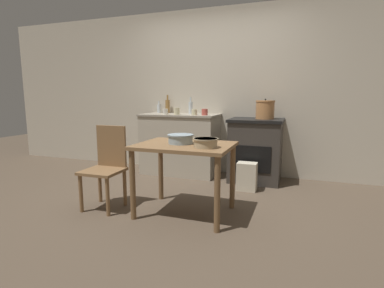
{
  "coord_description": "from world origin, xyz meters",
  "views": [
    {
      "loc": [
        1.29,
        -3.06,
        1.22
      ],
      "look_at": [
        0.0,
        0.5,
        0.61
      ],
      "focal_mm": 28.0,
      "sensor_mm": 36.0,
      "label": 1
    }
  ],
  "objects_px": {
    "chair": "(106,165)",
    "stock_pot": "(265,110)",
    "cup_center": "(205,112)",
    "bottle_mid_left": "(168,106)",
    "mixing_bowl_small": "(206,142)",
    "stove": "(256,150)",
    "cup_mid_right": "(177,111)",
    "flour_sack": "(247,177)",
    "work_table": "(185,155)",
    "cup_center_right": "(165,112)",
    "bottle_left": "(191,108)",
    "bottle_far_left": "(159,108)",
    "cup_center_left": "(194,112)",
    "mixing_bowl_large": "(181,138)"
  },
  "relations": [
    {
      "from": "chair",
      "to": "cup_center",
      "type": "distance_m",
      "value": 1.7
    },
    {
      "from": "cup_mid_right",
      "to": "cup_center",
      "type": "bearing_deg",
      "value": 0.45
    },
    {
      "from": "flour_sack",
      "to": "mixing_bowl_large",
      "type": "distance_m",
      "value": 1.27
    },
    {
      "from": "chair",
      "to": "mixing_bowl_large",
      "type": "relative_size",
      "value": 3.33
    },
    {
      "from": "stock_pot",
      "to": "bottle_mid_left",
      "type": "distance_m",
      "value": 1.62
    },
    {
      "from": "work_table",
      "to": "cup_center_right",
      "type": "height_order",
      "value": "cup_center_right"
    },
    {
      "from": "flour_sack",
      "to": "cup_mid_right",
      "type": "height_order",
      "value": "cup_mid_right"
    },
    {
      "from": "work_table",
      "to": "stock_pot",
      "type": "xyz_separation_m",
      "value": [
        0.62,
        1.51,
        0.41
      ]
    },
    {
      "from": "mixing_bowl_large",
      "to": "bottle_left",
      "type": "distance_m",
      "value": 1.63
    },
    {
      "from": "mixing_bowl_large",
      "to": "mixing_bowl_small",
      "type": "xyz_separation_m",
      "value": [
        0.31,
        -0.14,
        -0.0
      ]
    },
    {
      "from": "work_table",
      "to": "cup_center_left",
      "type": "distance_m",
      "value": 1.46
    },
    {
      "from": "stove",
      "to": "cup_center_left",
      "type": "bearing_deg",
      "value": -171.14
    },
    {
      "from": "stove",
      "to": "cup_center",
      "type": "xyz_separation_m",
      "value": [
        -0.73,
        -0.13,
        0.54
      ]
    },
    {
      "from": "flour_sack",
      "to": "stock_pot",
      "type": "distance_m",
      "value": 1.0
    },
    {
      "from": "stove",
      "to": "chair",
      "type": "xyz_separation_m",
      "value": [
        -1.4,
        -1.6,
        0.02
      ]
    },
    {
      "from": "stock_pot",
      "to": "flour_sack",
      "type": "bearing_deg",
      "value": -105.56
    },
    {
      "from": "cup_center",
      "to": "bottle_mid_left",
      "type": "bearing_deg",
      "value": 154.24
    },
    {
      "from": "bottle_far_left",
      "to": "cup_center_right",
      "type": "relative_size",
      "value": 2.18
    },
    {
      "from": "work_table",
      "to": "flour_sack",
      "type": "relative_size",
      "value": 2.61
    },
    {
      "from": "chair",
      "to": "stock_pot",
      "type": "height_order",
      "value": "stock_pot"
    },
    {
      "from": "stock_pot",
      "to": "cup_center_right",
      "type": "relative_size",
      "value": 3.22
    },
    {
      "from": "work_table",
      "to": "mixing_bowl_large",
      "type": "bearing_deg",
      "value": 167.56
    },
    {
      "from": "mixing_bowl_small",
      "to": "flour_sack",
      "type": "bearing_deg",
      "value": 79.07
    },
    {
      "from": "chair",
      "to": "bottle_left",
      "type": "relative_size",
      "value": 3.44
    },
    {
      "from": "flour_sack",
      "to": "bottle_mid_left",
      "type": "bearing_deg",
      "value": 153.0
    },
    {
      "from": "flour_sack",
      "to": "cup_center_left",
      "type": "distance_m",
      "value": 1.23
    },
    {
      "from": "stove",
      "to": "cup_mid_right",
      "type": "bearing_deg",
      "value": -173.56
    },
    {
      "from": "stock_pot",
      "to": "bottle_left",
      "type": "bearing_deg",
      "value": 177.68
    },
    {
      "from": "cup_center_left",
      "to": "bottle_far_left",
      "type": "bearing_deg",
      "value": 153.74
    },
    {
      "from": "flour_sack",
      "to": "stock_pot",
      "type": "relative_size",
      "value": 1.3
    },
    {
      "from": "flour_sack",
      "to": "mixing_bowl_large",
      "type": "xyz_separation_m",
      "value": [
        -0.53,
        -0.98,
        0.61
      ]
    },
    {
      "from": "mixing_bowl_small",
      "to": "bottle_far_left",
      "type": "xyz_separation_m",
      "value": [
        -1.4,
        1.86,
        0.23
      ]
    },
    {
      "from": "chair",
      "to": "cup_mid_right",
      "type": "xyz_separation_m",
      "value": [
        0.22,
        1.47,
        0.52
      ]
    },
    {
      "from": "flour_sack",
      "to": "cup_mid_right",
      "type": "bearing_deg",
      "value": 161.85
    },
    {
      "from": "work_table",
      "to": "bottle_far_left",
      "type": "relative_size",
      "value": 5.0
    },
    {
      "from": "mixing_bowl_small",
      "to": "cup_center_right",
      "type": "bearing_deg",
      "value": 127.01
    },
    {
      "from": "chair",
      "to": "mixing_bowl_small",
      "type": "distance_m",
      "value": 1.19
    },
    {
      "from": "bottle_mid_left",
      "to": "cup_center",
      "type": "relative_size",
      "value": 3.17
    },
    {
      "from": "bottle_far_left",
      "to": "cup_center_right",
      "type": "height_order",
      "value": "bottle_far_left"
    },
    {
      "from": "mixing_bowl_large",
      "to": "bottle_mid_left",
      "type": "relative_size",
      "value": 0.91
    },
    {
      "from": "flour_sack",
      "to": "cup_center_right",
      "type": "relative_size",
      "value": 4.18
    },
    {
      "from": "bottle_mid_left",
      "to": "stock_pot",
      "type": "bearing_deg",
      "value": -8.08
    },
    {
      "from": "stove",
      "to": "cup_mid_right",
      "type": "distance_m",
      "value": 1.3
    },
    {
      "from": "bottle_far_left",
      "to": "cup_center_right",
      "type": "distance_m",
      "value": 0.52
    },
    {
      "from": "stock_pot",
      "to": "cup_center_left",
      "type": "distance_m",
      "value": 1.01
    },
    {
      "from": "mixing_bowl_small",
      "to": "cup_center",
      "type": "relative_size",
      "value": 2.57
    },
    {
      "from": "bottle_mid_left",
      "to": "cup_center_left",
      "type": "distance_m",
      "value": 0.71
    },
    {
      "from": "cup_center",
      "to": "stove",
      "type": "bearing_deg",
      "value": 9.98
    },
    {
      "from": "stock_pot",
      "to": "mixing_bowl_large",
      "type": "relative_size",
      "value": 1.05
    },
    {
      "from": "stock_pot",
      "to": "bottle_left",
      "type": "distance_m",
      "value": 1.13
    }
  ]
}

